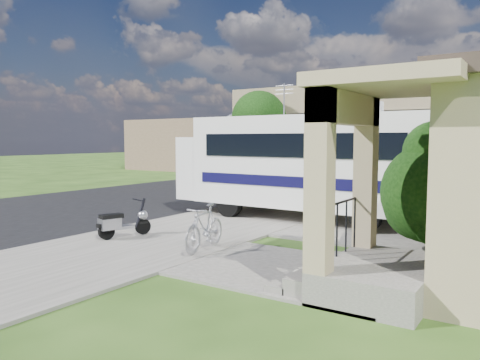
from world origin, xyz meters
The scene contains 18 objects.
ground centered at (0.00, 0.00, 0.00)m, with size 120.00×120.00×0.00m, color #203F11.
street_slab centered at (-7.50, 10.00, 0.01)m, with size 9.00×80.00×0.02m, color black.
sidewalk_slab centered at (-1.00, 10.00, 0.03)m, with size 4.00×80.00×0.06m, color #5A5851.
driveway_slab centered at (1.50, 4.50, 0.03)m, with size 7.00×6.00×0.05m, color #5A5851.
walk_slab centered at (3.00, -1.00, 0.03)m, with size 4.00×3.00×0.05m, color #5A5851.
warehouse centered at (0.00, 13.97, 1.99)m, with size 12.50×8.40×5.04m.
distant_bldg_far centered at (-17.00, 22.00, 2.00)m, with size 10.00×8.00×4.00m, color brown.
distant_bldg_near centered at (-15.00, 34.00, 1.60)m, with size 8.00×7.00×3.20m, color #7C6D4D.
street_tree_a centered at (-3.70, 9.05, 3.25)m, with size 2.44×2.40×4.58m.
street_tree_b centered at (-3.70, 19.05, 3.39)m, with size 2.44×2.40×4.73m.
street_tree_c centered at (-3.70, 28.05, 3.10)m, with size 2.44×2.40×4.42m.
motorhome centered at (0.63, 4.36, 1.77)m, with size 8.09×2.72×4.13m.
shrub centered at (4.97, 1.58, 1.45)m, with size 2.31×2.21×2.84m.
scooter centered at (-1.83, -0.78, 0.42)m, with size 0.66×1.38×0.92m.
bicycle centered at (0.68, -0.69, 0.50)m, with size 0.47×1.65×0.99m, color #A6A5AD.
pickup_truck centered at (-5.83, 12.85, 0.84)m, with size 2.80×6.07×1.69m, color white.
van centered at (-6.39, 19.63, 0.83)m, with size 2.34×5.75×1.67m, color white.
garden_hose centered at (3.65, -0.58, 0.09)m, with size 0.42×0.42×0.19m, color #156C26.
Camera 1 is at (6.84, -8.62, 2.47)m, focal length 35.00 mm.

